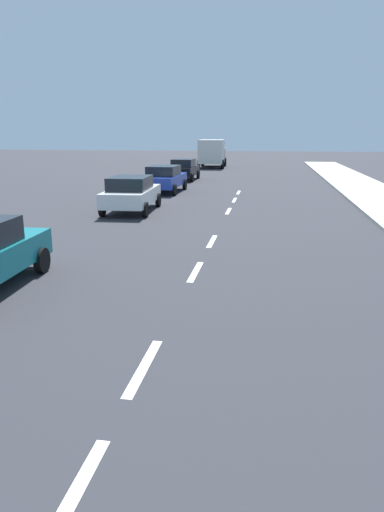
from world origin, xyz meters
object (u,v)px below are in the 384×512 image
parked_car_black (184,169)px  parked_car_blue (164,178)px  parked_car_white (131,193)px  delivery_truck (212,153)px

parked_car_black → parked_car_blue: bearing=-87.8°
parked_car_blue → parked_car_white: bearing=-88.0°
parked_car_blue → parked_car_black: 7.60m
parked_car_white → parked_car_blue: 7.18m
parked_car_white → delivery_truck: delivery_truck is taller
parked_car_white → parked_car_black: (-0.29, 14.77, -0.00)m
parked_car_black → delivery_truck: size_ratio=0.65×
parked_car_blue → parked_car_black: same height
delivery_truck → parked_car_black: bearing=-93.9°
parked_car_blue → parked_car_black: (-0.20, 7.60, -0.00)m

